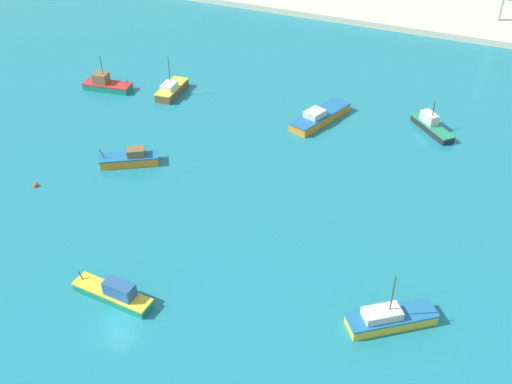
# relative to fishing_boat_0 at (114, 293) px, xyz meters

# --- Properties ---
(ground) EXTENTS (260.00, 280.00, 0.50)m
(ground) POSITION_rel_fishing_boat_0_xyz_m (2.00, 27.35, -1.14)
(ground) COLOR teal
(fishing_boat_0) EXTENTS (8.86, 2.58, 2.56)m
(fishing_boat_0) POSITION_rel_fishing_boat_0_xyz_m (0.00, 0.00, 0.00)
(fishing_boat_0) COLOR #198466
(fishing_boat_0) RESTS_ON ground
(fishing_boat_2) EXTENTS (6.63, 11.53, 2.22)m
(fishing_boat_2) POSITION_rel_fishing_boat_0_xyz_m (7.26, 42.66, -0.09)
(fishing_boat_2) COLOR orange
(fishing_boat_2) RESTS_ON ground
(fishing_boat_3) EXTENTS (7.81, 6.02, 2.59)m
(fishing_boat_3) POSITION_rel_fishing_boat_0_xyz_m (-12.21, 21.67, -0.06)
(fishing_boat_3) COLOR orange
(fishing_boat_3) RESTS_ON ground
(fishing_boat_4) EXTENTS (7.17, 7.04, 4.67)m
(fishing_boat_4) POSITION_rel_fishing_boat_0_xyz_m (23.01, 46.47, -0.03)
(fishing_boat_4) COLOR #232328
(fishing_boat_4) RESTS_ON ground
(fishing_boat_5) EXTENTS (8.56, 7.35, 6.31)m
(fishing_boat_5) POSITION_rel_fishing_boat_0_xyz_m (26.02, 7.83, -0.08)
(fishing_boat_5) COLOR gold
(fishing_boat_5) RESTS_ON ground
(fishing_boat_6) EXTENTS (3.15, 7.36, 6.59)m
(fishing_boat_6) POSITION_rel_fishing_boat_0_xyz_m (-17.29, 41.45, -0.02)
(fishing_boat_6) COLOR brown
(fishing_boat_6) RESTS_ON ground
(fishing_boat_8) EXTENTS (8.14, 3.84, 5.80)m
(fishing_boat_8) POSITION_rel_fishing_boat_0_xyz_m (-27.94, 38.76, 0.00)
(fishing_boat_8) COLOR #198466
(fishing_boat_8) RESTS_ON ground
(buoy_2) EXTENTS (0.70, 0.70, 0.70)m
(buoy_2) POSITION_rel_fishing_boat_0_xyz_m (-20.47, 12.45, -0.77)
(buoy_2) COLOR red
(buoy_2) RESTS_ON ground
(beach_strip) EXTENTS (247.00, 24.30, 1.20)m
(beach_strip) POSITION_rel_fishing_boat_0_xyz_m (2.00, 94.45, -0.29)
(beach_strip) COLOR beige
(beach_strip) RESTS_ON ground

